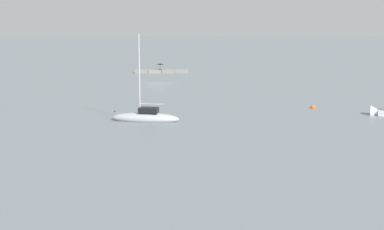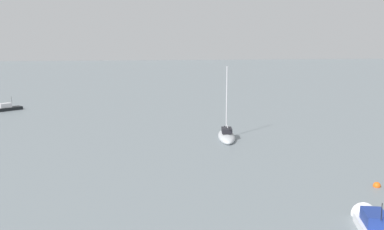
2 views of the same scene
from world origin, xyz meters
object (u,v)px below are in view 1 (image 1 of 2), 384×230
object	(u,v)px
person_seated_grey_left	(160,68)
sailboat_grey_near	(146,118)
mooring_buoy_near	(313,107)
umbrella_open_black	(160,64)

from	to	relation	value
person_seated_grey_left	sailboat_grey_near	world-z (taller)	sailboat_grey_near
sailboat_grey_near	mooring_buoy_near	xyz separation A→B (m)	(-19.41, -7.83, -0.24)
person_seated_grey_left	mooring_buoy_near	xyz separation A→B (m)	(-19.56, 43.80, -0.80)
person_seated_grey_left	umbrella_open_black	xyz separation A→B (m)	(0.01, -0.11, 0.87)
umbrella_open_black	person_seated_grey_left	bearing A→B (deg)	97.42
mooring_buoy_near	umbrella_open_black	bearing A→B (deg)	-65.97
mooring_buoy_near	person_seated_grey_left	bearing A→B (deg)	-65.93
person_seated_grey_left	mooring_buoy_near	size ratio (longest dim) A/B	1.19
sailboat_grey_near	mooring_buoy_near	size ratio (longest dim) A/B	15.25
person_seated_grey_left	umbrella_open_black	distance (m)	0.87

